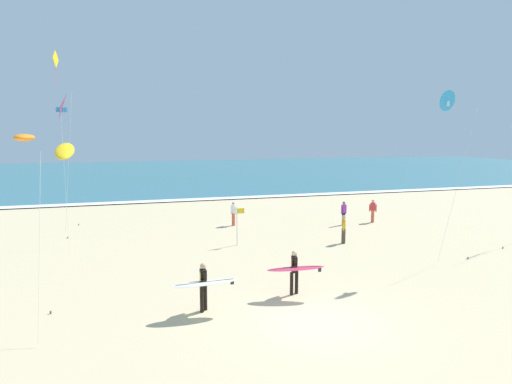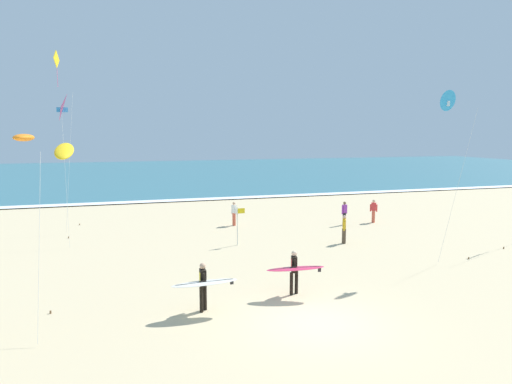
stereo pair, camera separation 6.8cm
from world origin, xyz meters
TOP-DOWN VIEW (x-y plane):
  - ground_plane at (0.00, 0.00)m, footprint 160.00×160.00m
  - ocean_water at (0.00, 57.46)m, footprint 160.00×60.00m
  - shoreline_foam at (0.00, 27.76)m, footprint 160.00×1.49m
  - surfer_lead at (0.16, 2.43)m, footprint 2.21×1.13m
  - surfer_trailing at (-3.38, 1.81)m, footprint 2.23×0.93m
  - kite_delta_rose_near at (-8.69, 12.16)m, footprint 0.76×3.63m
  - kite_delta_cobalt_mid at (8.12, 4.32)m, footprint 2.54×0.56m
  - kite_arc_amber_high at (-8.39, 0.74)m, footprint 2.48×3.17m
  - kite_diamond_golden_low at (-9.25, 16.14)m, footprint 0.67×3.33m
  - bystander_yellow_top at (5.80, 9.23)m, footprint 0.31×0.45m
  - bystander_red_top at (10.53, 13.97)m, footprint 0.42×0.33m
  - bystander_purple_top at (8.20, 13.76)m, footprint 0.47×0.28m
  - bystander_white_top at (1.12, 15.73)m, footprint 0.32×0.44m
  - lifeguard_flag at (0.07, 10.54)m, footprint 0.45×0.05m

SIDE VIEW (x-z plane):
  - ground_plane at x=0.00m, z-range 0.00..0.00m
  - ocean_water at x=0.00m, z-range 0.00..0.08m
  - shoreline_foam at x=0.00m, z-range 0.08..0.09m
  - bystander_yellow_top at x=5.80m, z-range 0.02..1.61m
  - bystander_red_top at x=10.53m, z-range 0.02..1.61m
  - bystander_purple_top at x=8.20m, z-range 0.02..1.61m
  - bystander_white_top at x=1.12m, z-range 0.02..1.61m
  - surfer_lead at x=0.16m, z-range 0.19..1.90m
  - surfer_trailing at x=-3.38m, z-range 0.19..1.90m
  - lifeguard_flag at x=0.07m, z-range 0.22..2.32m
  - kite_arc_amber_high at x=-8.39m, z-range 2.68..8.74m
  - kite_delta_rose_near at x=-8.69m, z-range 3.32..11.45m
  - kite_delta_cobalt_mid at x=8.12m, z-range 3.48..11.49m
  - kite_diamond_golden_low at x=-9.25m, z-range 4.34..15.17m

